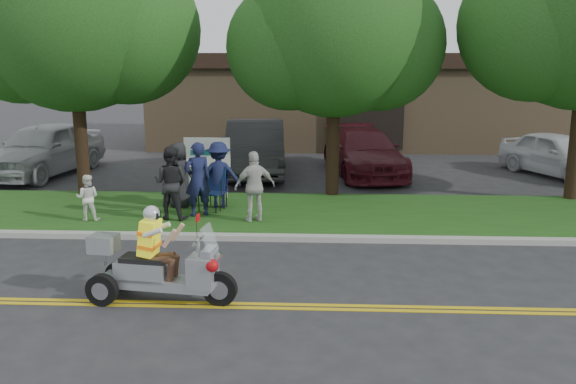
{
  "coord_description": "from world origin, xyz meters",
  "views": [
    {
      "loc": [
        0.07,
        -9.55,
        3.92
      ],
      "look_at": [
        -0.49,
        2.0,
        1.31
      ],
      "focal_mm": 38.0,
      "sensor_mm": 36.0,
      "label": 1
    }
  ],
  "objects_px": {
    "spectator_adult_right": "(255,186)",
    "parked_car_mid": "(241,156)",
    "trike_scooter": "(156,268)",
    "parked_car_right": "(364,152)",
    "lawn_chair_b": "(217,186)",
    "spectator_adult_mid": "(171,183)",
    "parked_car_far_left": "(43,149)",
    "parked_car_far_right": "(558,154)",
    "lawn_chair_a": "(213,186)",
    "parked_car_left": "(255,147)",
    "spectator_adult_left": "(198,179)"
  },
  "relations": [
    {
      "from": "spectator_adult_left",
      "to": "spectator_adult_right",
      "type": "height_order",
      "value": "spectator_adult_left"
    },
    {
      "from": "parked_car_left",
      "to": "parked_car_far_right",
      "type": "distance_m",
      "value": 10.0
    },
    {
      "from": "lawn_chair_a",
      "to": "lawn_chair_b",
      "type": "height_order",
      "value": "lawn_chair_a"
    },
    {
      "from": "spectator_adult_right",
      "to": "parked_car_right",
      "type": "xyz_separation_m",
      "value": [
        3.01,
        6.42,
        -0.19
      ]
    },
    {
      "from": "lawn_chair_a",
      "to": "parked_car_far_left",
      "type": "distance_m",
      "value": 8.02
    },
    {
      "from": "lawn_chair_b",
      "to": "parked_car_right",
      "type": "xyz_separation_m",
      "value": [
        4.11,
        5.16,
        0.1
      ]
    },
    {
      "from": "spectator_adult_right",
      "to": "parked_car_mid",
      "type": "height_order",
      "value": "spectator_adult_right"
    },
    {
      "from": "parked_car_mid",
      "to": "spectator_adult_right",
      "type": "bearing_deg",
      "value": -103.48
    },
    {
      "from": "lawn_chair_a",
      "to": "parked_car_far_left",
      "type": "xyz_separation_m",
      "value": [
        -6.47,
        4.73,
        0.19
      ]
    },
    {
      "from": "spectator_adult_mid",
      "to": "spectator_adult_right",
      "type": "relative_size",
      "value": 1.05
    },
    {
      "from": "trike_scooter",
      "to": "parked_car_right",
      "type": "xyz_separation_m",
      "value": [
        4.15,
        11.01,
        0.19
      ]
    },
    {
      "from": "parked_car_right",
      "to": "parked_car_left",
      "type": "bearing_deg",
      "value": 171.2
    },
    {
      "from": "parked_car_mid",
      "to": "lawn_chair_b",
      "type": "bearing_deg",
      "value": -113.25
    },
    {
      "from": "parked_car_far_left",
      "to": "parked_car_far_right",
      "type": "height_order",
      "value": "parked_car_far_left"
    },
    {
      "from": "spectator_adult_left",
      "to": "parked_car_mid",
      "type": "distance_m",
      "value": 5.97
    },
    {
      "from": "parked_car_left",
      "to": "trike_scooter",
      "type": "bearing_deg",
      "value": -97.13
    },
    {
      "from": "parked_car_left",
      "to": "parked_car_mid",
      "type": "xyz_separation_m",
      "value": [
        -0.5,
        -0.01,
        -0.28
      ]
    },
    {
      "from": "trike_scooter",
      "to": "lawn_chair_b",
      "type": "xyz_separation_m",
      "value": [
        0.03,
        5.85,
        0.09
      ]
    },
    {
      "from": "lawn_chair_a",
      "to": "spectator_adult_right",
      "type": "bearing_deg",
      "value": -23.98
    },
    {
      "from": "parked_car_far_left",
      "to": "parked_car_far_right",
      "type": "distance_m",
      "value": 17.01
    },
    {
      "from": "lawn_chair_a",
      "to": "parked_car_far_right",
      "type": "relative_size",
      "value": 0.24
    },
    {
      "from": "parked_car_right",
      "to": "spectator_adult_right",
      "type": "bearing_deg",
      "value": -124.68
    },
    {
      "from": "lawn_chair_b",
      "to": "parked_car_mid",
      "type": "height_order",
      "value": "parked_car_mid"
    },
    {
      "from": "spectator_adult_left",
      "to": "parked_car_left",
      "type": "distance_m",
      "value": 6.01
    },
    {
      "from": "lawn_chair_a",
      "to": "parked_car_left",
      "type": "relative_size",
      "value": 0.19
    },
    {
      "from": "spectator_adult_mid",
      "to": "parked_car_right",
      "type": "bearing_deg",
      "value": -117.95
    },
    {
      "from": "trike_scooter",
      "to": "parked_car_right",
      "type": "distance_m",
      "value": 11.77
    },
    {
      "from": "spectator_adult_mid",
      "to": "parked_car_far_left",
      "type": "distance_m",
      "value": 8.0
    },
    {
      "from": "spectator_adult_left",
      "to": "spectator_adult_mid",
      "type": "height_order",
      "value": "spectator_adult_left"
    },
    {
      "from": "spectator_adult_right",
      "to": "parked_car_far_right",
      "type": "height_order",
      "value": "spectator_adult_right"
    },
    {
      "from": "spectator_adult_right",
      "to": "parked_car_left",
      "type": "height_order",
      "value": "parked_car_left"
    },
    {
      "from": "trike_scooter",
      "to": "parked_car_mid",
      "type": "xyz_separation_m",
      "value": [
        0.01,
        10.96,
        0.05
      ]
    },
    {
      "from": "spectator_adult_mid",
      "to": "parked_car_mid",
      "type": "relative_size",
      "value": 0.4
    },
    {
      "from": "spectator_adult_left",
      "to": "parked_car_far_right",
      "type": "distance_m",
      "value": 12.34
    },
    {
      "from": "parked_car_right",
      "to": "spectator_adult_mid",
      "type": "bearing_deg",
      "value": -137.99
    },
    {
      "from": "trike_scooter",
      "to": "spectator_adult_left",
      "type": "distance_m",
      "value": 5.04
    },
    {
      "from": "parked_car_right",
      "to": "parked_car_mid",
      "type": "bearing_deg",
      "value": 171.18
    },
    {
      "from": "trike_scooter",
      "to": "lawn_chair_a",
      "type": "xyz_separation_m",
      "value": [
        -0.02,
        5.66,
        0.13
      ]
    },
    {
      "from": "parked_car_far_left",
      "to": "parked_car_mid",
      "type": "relative_size",
      "value": 1.18
    },
    {
      "from": "lawn_chair_b",
      "to": "spectator_adult_left",
      "type": "xyz_separation_m",
      "value": [
        -0.32,
        -0.84,
        0.36
      ]
    },
    {
      "from": "parked_car_mid",
      "to": "parked_car_far_right",
      "type": "bearing_deg",
      "value": -23.34
    },
    {
      "from": "spectator_adult_mid",
      "to": "parked_car_far_right",
      "type": "height_order",
      "value": "spectator_adult_mid"
    },
    {
      "from": "spectator_adult_mid",
      "to": "parked_car_mid",
      "type": "distance_m",
      "value": 6.33
    },
    {
      "from": "lawn_chair_b",
      "to": "parked_car_far_left",
      "type": "height_order",
      "value": "parked_car_far_left"
    },
    {
      "from": "lawn_chair_a",
      "to": "spectator_adult_left",
      "type": "bearing_deg",
      "value": -93.45
    },
    {
      "from": "parked_car_far_right",
      "to": "lawn_chair_a",
      "type": "bearing_deg",
      "value": -177.41
    },
    {
      "from": "spectator_adult_mid",
      "to": "parked_car_far_left",
      "type": "relative_size",
      "value": 0.34
    },
    {
      "from": "spectator_adult_mid",
      "to": "parked_car_right",
      "type": "relative_size",
      "value": 0.34
    },
    {
      "from": "trike_scooter",
      "to": "lawn_chair_a",
      "type": "bearing_deg",
      "value": 97.9
    },
    {
      "from": "lawn_chair_b",
      "to": "spectator_adult_mid",
      "type": "height_order",
      "value": "spectator_adult_mid"
    }
  ]
}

